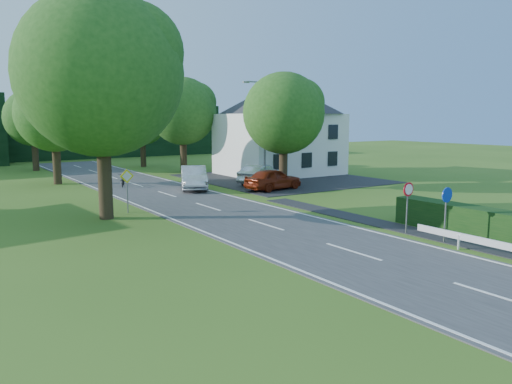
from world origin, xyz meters
TOP-DOWN VIEW (x-y plane):
  - road at (0.00, 20.00)m, footprint 7.00×80.00m
  - parking_pad at (12.00, 33.00)m, footprint 14.00×16.00m
  - line_edge_left at (-3.25, 20.00)m, footprint 0.12×80.00m
  - line_edge_right at (3.25, 20.00)m, footprint 0.12×80.00m
  - line_centre at (0.00, 20.00)m, footprint 0.12×80.00m
  - tree_main at (-6.00, 24.00)m, footprint 9.40×9.40m
  - tree_left_far at (-5.00, 40.00)m, footprint 7.00×7.00m
  - tree_right_far at (7.00, 42.00)m, footprint 7.40×7.40m
  - tree_left_back at (-4.50, 52.00)m, footprint 6.60×6.60m
  - tree_right_back at (6.00, 50.00)m, footprint 6.20×6.20m
  - tree_right_mid at (8.50, 28.00)m, footprint 7.00×7.00m
  - treeline_right at (8.00, 66.00)m, footprint 30.00×5.00m
  - house_white at (14.00, 36.00)m, footprint 10.60×8.40m
  - streetlight at (8.06, 30.00)m, footprint 2.03×0.18m
  - sign_roundabout at (4.30, 10.98)m, footprint 0.64×0.08m
  - sign_speed_limit at (4.30, 12.97)m, footprint 0.64×0.11m
  - sign_priority_left at (-4.50, 24.98)m, footprint 0.78×0.09m
  - moving_car at (2.70, 31.25)m, footprint 3.71×5.42m
  - motorcycle at (-1.20, 35.47)m, footprint 1.39×2.10m
  - parked_car_red at (7.34, 27.66)m, footprint 4.78×2.49m
  - parked_car_silver_a at (8.40, 31.00)m, footprint 4.90×3.74m
  - parked_car_silver_b at (16.15, 34.00)m, footprint 4.77×2.32m
  - parasol at (12.40, 33.88)m, footprint 2.44×2.48m

SIDE VIEW (x-z plane):
  - road at x=0.00m, z-range 0.00..0.04m
  - parking_pad at x=12.00m, z-range 0.00..0.04m
  - line_edge_left at x=-3.25m, z-range 0.04..0.05m
  - line_edge_right at x=3.25m, z-range 0.04..0.05m
  - line_centre at x=0.00m, z-range 0.04..0.05m
  - motorcycle at x=-1.20m, z-range 0.04..1.08m
  - parked_car_silver_b at x=16.15m, z-range 0.04..1.35m
  - parked_car_silver_a at x=8.40m, z-range 0.04..1.59m
  - parked_car_red at x=7.34m, z-range 0.04..1.59m
  - moving_car at x=2.70m, z-range 0.04..1.73m
  - parasol at x=12.40m, z-range 0.04..2.19m
  - sign_roundabout at x=4.30m, z-range 0.49..2.86m
  - sign_priority_left at x=-4.50m, z-range 0.50..2.94m
  - sign_speed_limit at x=4.30m, z-range 0.58..2.95m
  - treeline_right at x=8.00m, z-range 0.00..7.00m
  - tree_right_back at x=6.00m, z-range 0.00..7.56m
  - tree_left_back at x=-4.50m, z-range 0.00..8.07m
  - tree_left_far at x=-5.00m, z-range 0.00..8.58m
  - tree_right_mid at x=8.50m, z-range 0.00..8.58m
  - house_white at x=14.00m, z-range 0.11..8.71m
  - streetlight at x=8.06m, z-range 0.46..8.46m
  - tree_right_far at x=7.00m, z-range 0.00..9.09m
  - tree_main at x=-6.00m, z-range 0.00..11.64m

